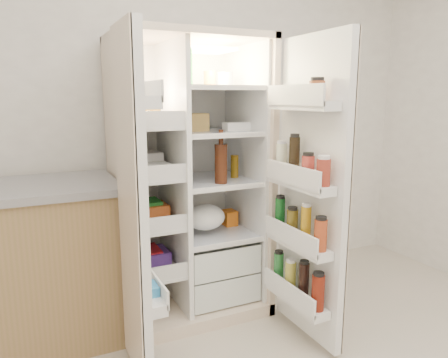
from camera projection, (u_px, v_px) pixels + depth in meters
name	position (u px, v px, depth m)	size (l,w,h in m)	color
wall_back	(181.00, 107.00, 3.07)	(4.00, 0.02, 2.70)	white
refrigerator	(189.00, 200.00, 2.84)	(0.92, 0.70, 1.80)	beige
freezer_door	(134.00, 208.00, 2.06)	(0.15, 0.40, 1.72)	white
fridge_door	(309.00, 197.00, 2.40)	(0.17, 0.58, 1.72)	white
kitchen_counter	(2.00, 269.00, 2.38)	(1.30, 0.69, 0.94)	#937149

